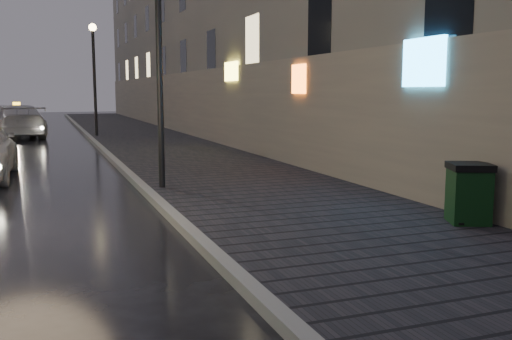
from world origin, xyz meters
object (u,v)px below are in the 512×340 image
at_px(lamp_far, 94,65).
at_px(car_far, 5,115).
at_px(lamp_near, 159,34).
at_px(trash_bin, 469,193).
at_px(taxi_mid, 18,121).

distance_m(lamp_far, car_far, 14.14).
xyz_separation_m(lamp_near, car_far, (-4.74, 29.03, -2.77)).
xyz_separation_m(lamp_far, car_far, (-4.74, 13.03, -2.77)).
bearing_deg(trash_bin, car_far, 127.98).
xyz_separation_m(lamp_near, taxi_mid, (-3.57, 17.84, -2.69)).
bearing_deg(lamp_far, car_far, 109.98).
distance_m(lamp_near, car_far, 29.55).
relative_size(lamp_near, lamp_far, 1.00).
bearing_deg(car_far, taxi_mid, 90.73).
bearing_deg(lamp_near, car_far, 99.27).
bearing_deg(taxi_mid, lamp_near, 93.44).
distance_m(lamp_far, taxi_mid, 4.83).
bearing_deg(lamp_near, lamp_far, 90.00).
xyz_separation_m(lamp_near, lamp_far, (0.00, 16.00, 0.00)).
distance_m(lamp_far, trash_bin, 21.76).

